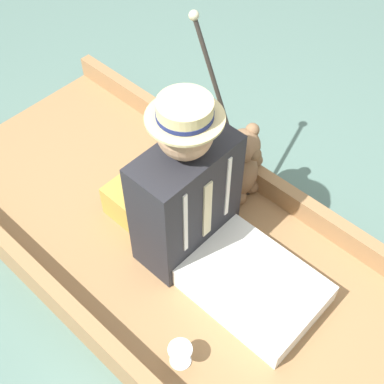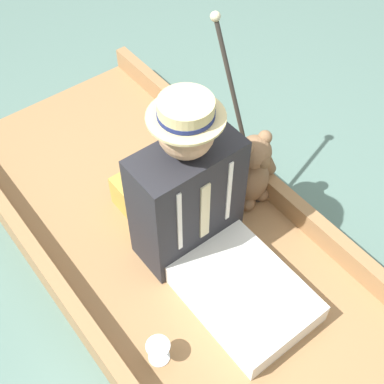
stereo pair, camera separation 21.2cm
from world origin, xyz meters
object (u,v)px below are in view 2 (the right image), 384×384
Objects in this scene: seated_person at (201,215)px; teddy_bear at (253,172)px; wine_glass at (158,349)px; walking_cane at (235,100)px.

teddy_bear is at bearing -161.08° from seated_person.
walking_cane is (-0.83, -0.56, 0.41)m from wine_glass.
seated_person is at bearing 35.07° from walking_cane.
walking_cane is at bearing -146.05° from wine_glass.
teddy_bear is 0.35m from walking_cane.
walking_cane reaches higher than seated_person.
walking_cane is at bearing -96.82° from teddy_bear.
teddy_bear reaches higher than wine_glass.
walking_cane is (-0.02, -0.18, 0.30)m from teddy_bear.
teddy_bear is 0.49× the size of walking_cane.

